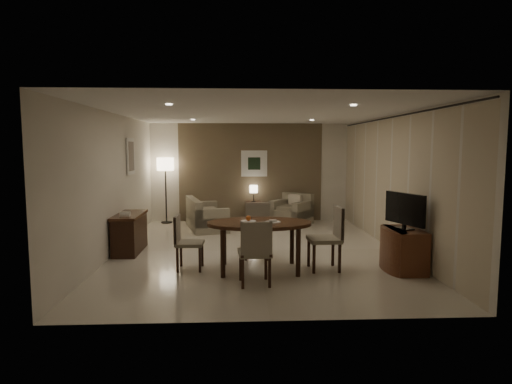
{
  "coord_description": "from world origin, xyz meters",
  "views": [
    {
      "loc": [
        -0.4,
        -8.35,
        2.05
      ],
      "look_at": [
        0.0,
        0.2,
        1.15
      ],
      "focal_mm": 30.0,
      "sensor_mm": 36.0,
      "label": 1
    }
  ],
  "objects_px": {
    "chair_near": "(255,252)",
    "chair_right": "(324,238)",
    "floor_lamp": "(166,190)",
    "tv_cabinet": "(404,250)",
    "chair_far": "(257,231)",
    "console_desk": "(130,233)",
    "armchair": "(291,209)",
    "chair_left": "(190,243)",
    "side_table": "(254,212)",
    "dining_table": "(259,246)",
    "sofa": "(207,213)"
  },
  "relations": [
    {
      "from": "chair_near",
      "to": "chair_right",
      "type": "bearing_deg",
      "value": -153.41
    },
    {
      "from": "chair_near",
      "to": "floor_lamp",
      "type": "distance_m",
      "value": 5.77
    },
    {
      "from": "chair_near",
      "to": "tv_cabinet",
      "type": "bearing_deg",
      "value": -170.76
    },
    {
      "from": "chair_far",
      "to": "floor_lamp",
      "type": "xyz_separation_m",
      "value": [
        -2.29,
        3.8,
        0.38
      ]
    },
    {
      "from": "console_desk",
      "to": "chair_right",
      "type": "distance_m",
      "value": 3.82
    },
    {
      "from": "armchair",
      "to": "chair_left",
      "type": "bearing_deg",
      "value": -78.89
    },
    {
      "from": "chair_left",
      "to": "side_table",
      "type": "xyz_separation_m",
      "value": [
        1.25,
        4.51,
        -0.18
      ]
    },
    {
      "from": "armchair",
      "to": "console_desk",
      "type": "bearing_deg",
      "value": -101.44
    },
    {
      "from": "armchair",
      "to": "side_table",
      "type": "height_order",
      "value": "armchair"
    },
    {
      "from": "chair_near",
      "to": "chair_right",
      "type": "xyz_separation_m",
      "value": [
        1.19,
        0.71,
        0.04
      ]
    },
    {
      "from": "chair_near",
      "to": "chair_right",
      "type": "distance_m",
      "value": 1.39
    },
    {
      "from": "dining_table",
      "to": "side_table",
      "type": "xyz_separation_m",
      "value": [
        0.09,
        4.61,
        -0.13
      ]
    },
    {
      "from": "sofa",
      "to": "floor_lamp",
      "type": "xyz_separation_m",
      "value": [
        -1.15,
        0.88,
        0.5
      ]
    },
    {
      "from": "console_desk",
      "to": "dining_table",
      "type": "relative_size",
      "value": 0.69
    },
    {
      "from": "sofa",
      "to": "tv_cabinet",
      "type": "bearing_deg",
      "value": -151.5
    },
    {
      "from": "chair_left",
      "to": "chair_near",
      "type": "bearing_deg",
      "value": -126.27
    },
    {
      "from": "chair_near",
      "to": "side_table",
      "type": "distance_m",
      "value": 5.34
    },
    {
      "from": "chair_near",
      "to": "armchair",
      "type": "relative_size",
      "value": 1.09
    },
    {
      "from": "tv_cabinet",
      "to": "chair_left",
      "type": "bearing_deg",
      "value": 176.45
    },
    {
      "from": "console_desk",
      "to": "chair_far",
      "type": "height_order",
      "value": "chair_far"
    },
    {
      "from": "chair_left",
      "to": "side_table",
      "type": "bearing_deg",
      "value": -13.58
    },
    {
      "from": "console_desk",
      "to": "tv_cabinet",
      "type": "bearing_deg",
      "value": -17.05
    },
    {
      "from": "armchair",
      "to": "chair_near",
      "type": "bearing_deg",
      "value": -64.07
    },
    {
      "from": "chair_far",
      "to": "floor_lamp",
      "type": "relative_size",
      "value": 0.57
    },
    {
      "from": "chair_far",
      "to": "sofa",
      "type": "distance_m",
      "value": 3.13
    },
    {
      "from": "console_desk",
      "to": "tv_cabinet",
      "type": "height_order",
      "value": "console_desk"
    },
    {
      "from": "console_desk",
      "to": "sofa",
      "type": "xyz_separation_m",
      "value": [
        1.34,
        2.34,
        0.01
      ]
    },
    {
      "from": "chair_near",
      "to": "armchair",
      "type": "xyz_separation_m",
      "value": [
        1.2,
        5.01,
        -0.09
      ]
    },
    {
      "from": "tv_cabinet",
      "to": "chair_near",
      "type": "height_order",
      "value": "chair_near"
    },
    {
      "from": "side_table",
      "to": "chair_right",
      "type": "bearing_deg",
      "value": -77.94
    },
    {
      "from": "tv_cabinet",
      "to": "sofa",
      "type": "relative_size",
      "value": 0.55
    },
    {
      "from": "sofa",
      "to": "floor_lamp",
      "type": "relative_size",
      "value": 0.93
    },
    {
      "from": "floor_lamp",
      "to": "console_desk",
      "type": "bearing_deg",
      "value": -93.37
    },
    {
      "from": "chair_near",
      "to": "sofa",
      "type": "distance_m",
      "value": 4.56
    },
    {
      "from": "sofa",
      "to": "side_table",
      "type": "relative_size",
      "value": 2.92
    },
    {
      "from": "armchair",
      "to": "floor_lamp",
      "type": "distance_m",
      "value": 3.42
    },
    {
      "from": "dining_table",
      "to": "chair_left",
      "type": "xyz_separation_m",
      "value": [
        -1.16,
        0.11,
        0.05
      ]
    },
    {
      "from": "console_desk",
      "to": "chair_far",
      "type": "relative_size",
      "value": 1.19
    },
    {
      "from": "armchair",
      "to": "chair_right",
      "type": "bearing_deg",
      "value": -50.7
    },
    {
      "from": "chair_left",
      "to": "side_table",
      "type": "distance_m",
      "value": 4.68
    },
    {
      "from": "chair_far",
      "to": "chair_near",
      "type": "bearing_deg",
      "value": -88.93
    },
    {
      "from": "sofa",
      "to": "floor_lamp",
      "type": "bearing_deg",
      "value": 38.26
    },
    {
      "from": "chair_near",
      "to": "sofa",
      "type": "height_order",
      "value": "chair_near"
    },
    {
      "from": "chair_right",
      "to": "sofa",
      "type": "distance_m",
      "value": 4.34
    },
    {
      "from": "chair_left",
      "to": "armchair",
      "type": "height_order",
      "value": "chair_left"
    },
    {
      "from": "tv_cabinet",
      "to": "sofa",
      "type": "bearing_deg",
      "value": 132.72
    },
    {
      "from": "floor_lamp",
      "to": "chair_near",
      "type": "bearing_deg",
      "value": -67.83
    },
    {
      "from": "dining_table",
      "to": "side_table",
      "type": "distance_m",
      "value": 4.62
    },
    {
      "from": "console_desk",
      "to": "floor_lamp",
      "type": "distance_m",
      "value": 3.27
    },
    {
      "from": "chair_left",
      "to": "tv_cabinet",
      "type": "bearing_deg",
      "value": -91.6
    }
  ]
}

